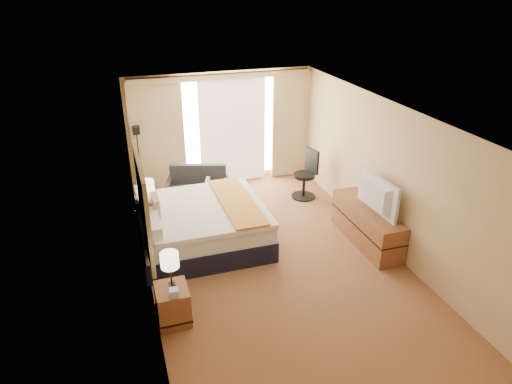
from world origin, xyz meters
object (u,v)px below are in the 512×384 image
object	(u,v)px
nightstand_right	(153,222)
bed	(201,225)
loveseat	(198,192)
nightstand_left	(173,304)
floor_lamp	(138,148)
television	(372,195)
lamp_right	(147,187)
desk_chair	(306,176)
lamp_left	(170,261)
media_dresser	(367,225)

from	to	relation	value
nightstand_right	bed	bearing A→B (deg)	-36.59
bed	loveseat	bearing A→B (deg)	81.00
nightstand_left	nightstand_right	world-z (taller)	same
nightstand_left	floor_lamp	size ratio (longest dim) A/B	0.34
nightstand_left	bed	world-z (taller)	bed
nightstand_right	television	xyz separation A→B (m)	(3.65, -1.59, 0.75)
loveseat	lamp_right	distance (m)	1.64
desk_chair	floor_lamp	bearing A→B (deg)	147.94
lamp_left	television	distance (m)	3.73
nightstand_left	media_dresser	world-z (taller)	media_dresser
media_dresser	lamp_left	size ratio (longest dim) A/B	3.36
loveseat	nightstand_left	bearing A→B (deg)	-88.85
desk_chair	lamp_right	xyz separation A→B (m)	(-3.46, -0.61, 0.50)
media_dresser	loveseat	world-z (taller)	loveseat
loveseat	floor_lamp	xyz separation A→B (m)	(-1.10, 0.76, 0.88)
loveseat	lamp_left	bearing A→B (deg)	-88.85
bed	television	world-z (taller)	television
nightstand_left	floor_lamp	world-z (taller)	floor_lamp
nightstand_left	nightstand_right	bearing A→B (deg)	90.00
media_dresser	loveseat	xyz separation A→B (m)	(-2.63, 2.49, -0.08)
floor_lamp	lamp_right	xyz separation A→B (m)	(-0.00, -1.74, -0.16)
desk_chair	lamp_right	size ratio (longest dim) A/B	1.94
nightstand_left	media_dresser	bearing A→B (deg)	15.84
desk_chair	television	xyz separation A→B (m)	(0.23, -2.25, 0.54)
nightstand_right	lamp_right	distance (m)	0.71
media_dresser	nightstand_left	bearing A→B (deg)	-164.16
loveseat	television	xyz separation A→B (m)	(2.58, -2.62, 0.76)
media_dresser	loveseat	bearing A→B (deg)	136.65
nightstand_left	lamp_left	xyz separation A→B (m)	(0.02, 0.06, 0.69)
media_dresser	nightstand_right	bearing A→B (deg)	158.60
loveseat	lamp_left	size ratio (longest dim) A/B	2.71
lamp_left	television	xyz separation A→B (m)	(3.63, 0.85, 0.06)
nightstand_left	media_dresser	xyz separation A→B (m)	(3.70, 1.05, 0.07)
nightstand_left	media_dresser	size ratio (longest dim) A/B	0.31
loveseat	lamp_right	bearing A→B (deg)	-120.22
bed	television	xyz separation A→B (m)	(2.84, -0.99, 0.63)
media_dresser	lamp_right	bearing A→B (deg)	158.11
lamp_right	lamp_left	bearing A→B (deg)	-88.79
loveseat	nightstand_right	bearing A→B (deg)	-117.92
nightstand_left	bed	size ratio (longest dim) A/B	0.25
floor_lamp	television	distance (m)	5.00
bed	floor_lamp	xyz separation A→B (m)	(-0.84, 2.39, 0.75)
floor_lamp	desk_chair	size ratio (longest dim) A/B	1.48
lamp_left	lamp_right	bearing A→B (deg)	91.21
nightstand_right	lamp_right	bearing A→B (deg)	123.93
media_dresser	lamp_right	xyz separation A→B (m)	(-3.73, 1.50, 0.64)
media_dresser	floor_lamp	distance (m)	5.01
floor_lamp	television	bearing A→B (deg)	-42.58
desk_chair	lamp_right	world-z (taller)	lamp_right
television	loveseat	bearing A→B (deg)	42.36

